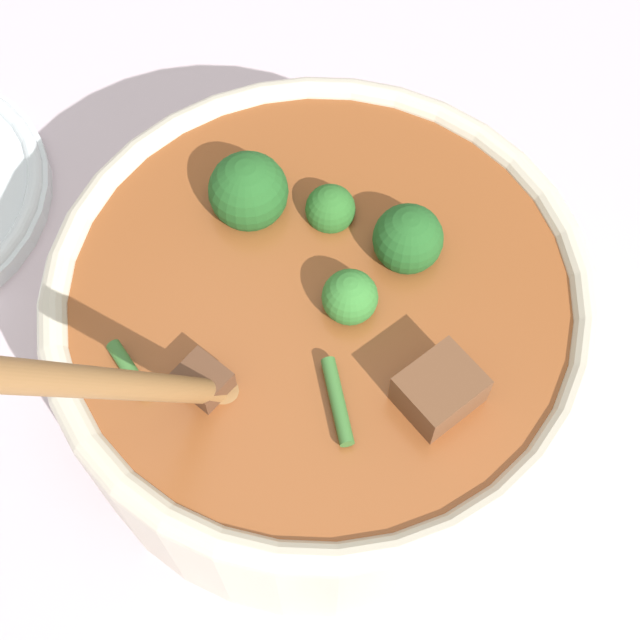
% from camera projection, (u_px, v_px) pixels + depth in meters
% --- Properties ---
extents(ground_plane, '(4.00, 4.00, 0.00)m').
position_uv_depth(ground_plane, '(320.00, 373.00, 0.54)').
color(ground_plane, silver).
extents(stew_bowl, '(0.29, 0.31, 0.27)m').
position_uv_depth(stew_bowl, '(320.00, 327.00, 0.48)').
color(stew_bowl, beige).
rests_on(stew_bowl, ground_plane).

